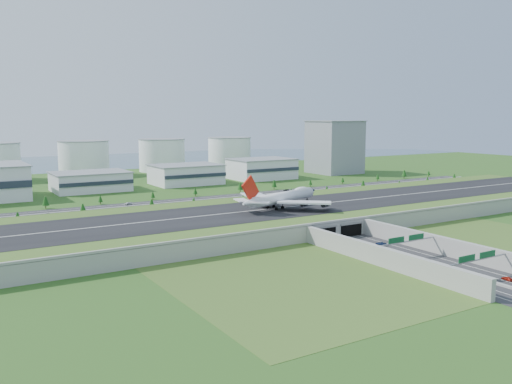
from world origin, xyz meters
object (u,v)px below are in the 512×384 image
boeing_747 (282,197)px  car_0 (377,255)px  car_5 (286,190)px  car_1 (457,278)px  car_2 (381,244)px  car_6 (407,183)px  car_3 (507,279)px  office_tower (335,147)px  car_7 (128,204)px  car_4 (49,214)px

boeing_747 → car_0: bearing=-115.1°
car_5 → car_1: bearing=-19.0°
car_2 → car_6: (187.57, 159.91, 0.08)m
car_0 → car_3: (16.66, -50.45, -0.05)m
car_0 → car_3: size_ratio=0.91×
office_tower → car_3: (-192.23, -332.63, -26.70)m
car_0 → office_tower: bearing=51.4°
boeing_747 → car_7: 118.98m
car_5 → office_tower: bearing=126.9°
car_0 → car_4: size_ratio=0.90×
car_2 → car_5: (66.57, 175.17, 0.08)m
car_1 → car_3: bearing=-24.3°
boeing_747 → car_6: size_ratio=10.93×
office_tower → car_4: 329.85m
boeing_747 → car_1: 130.14m
car_1 → car_2: bearing=80.2°
car_0 → car_3: 53.13m
office_tower → car_5: office_tower is taller
car_4 → car_5: size_ratio=0.93×
car_0 → car_6: (203.89, 174.42, 0.12)m
car_3 → car_5: car_5 is taller
boeing_747 → car_6: boeing_747 is taller
car_3 → car_5: size_ratio=0.92×
car_5 → car_6: car_6 is taller
car_7 → car_5: bearing=68.3°
car_1 → car_6: (203.36, 215.42, 0.03)m
car_0 → car_2: 21.84m
car_1 → car_4: car_1 is taller
boeing_747 → car_5: size_ratio=12.97×
car_3 → car_7: (-64.90, 241.81, 0.15)m
car_7 → car_3: bearing=-5.9°
boeing_747 → car_4: (-112.07, 88.78, -13.13)m
car_2 → car_1: bearing=67.9°
boeing_747 → car_2: (6.84, -73.65, -13.17)m
office_tower → car_7: 273.99m
car_2 → car_6: 246.48m
office_tower → car_7: office_tower is taller
car_4 → car_7: (54.35, 14.42, 0.02)m
car_3 → car_5: 249.09m
car_6 → car_7: 252.71m
car_3 → car_0: bearing=-60.2°
car_0 → boeing_747: bearing=81.8°
boeing_747 → car_3: bearing=-106.0°
car_4 → office_tower: bearing=-70.9°
car_2 → car_7: bearing=-76.2°
boeing_747 → car_2: 75.13m
boeing_747 → car_7: boeing_747 is taller
car_3 → office_tower: bearing=-108.5°
car_1 → car_3: car_1 is taller
boeing_747 → car_3: (7.17, -138.61, -13.26)m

